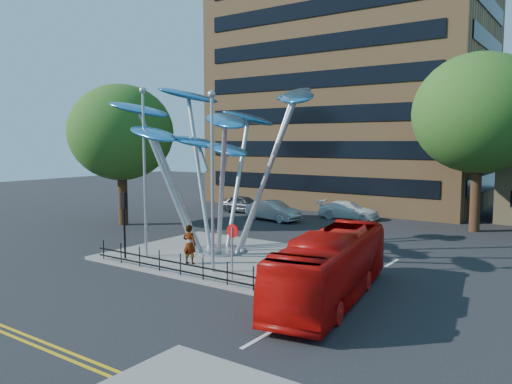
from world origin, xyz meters
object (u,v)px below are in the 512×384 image
Objects in this scene: street_lamp_left at (144,157)px; parked_car_mid at (273,211)px; pedestrian at (189,244)px; traffic_light_island at (124,211)px; parked_car_left at (243,204)px; tree_right at (479,114)px; no_entry_sign_island at (232,242)px; parked_car_right at (349,210)px; red_bus at (331,266)px; leaf_sculpture at (219,128)px; tree_left at (121,133)px; street_lamp_right at (212,165)px.

street_lamp_left is 15.28m from parked_car_mid.
pedestrian is (3.05, 0.04, -4.23)m from street_lamp_left.
parked_car_left is at bearing 107.01° from traffic_light_island.
tree_right is 3.54× the size of traffic_light_island.
parked_car_right is (-3.42, 19.65, -1.12)m from no_entry_sign_island.
tree_right is 19.89m from parked_car_left.
red_bus is at bearing -136.89° from parked_car_left.
no_entry_sign_island is 0.51× the size of parked_car_right.
leaf_sculpture reaches higher than parked_car_left.
parked_car_right is at bearing 102.87° from red_bus.
tree_left reaches higher than street_lamp_left.
no_entry_sign_island is 19.97m from parked_car_right.
street_lamp_left is 2.96m from traffic_light_island.
parked_car_mid is (-13.92, -4.00, -7.27)m from tree_right.
street_lamp_right reaches higher than parked_car_left.
tree_right is at bearing 56.69° from leaf_sculpture.
street_lamp_left is at bearing -127.40° from leaf_sculpture.
street_lamp_right is (14.50, -7.00, -1.70)m from tree_left.
no_entry_sign_island is at bearing 0.13° from traffic_light_island.
red_bus is (11.60, 0.35, -1.29)m from traffic_light_island.
tree_right reaches higher than street_lamp_left.
red_bus is (8.67, -3.83, -5.54)m from leaf_sculpture.
red_bus reaches higher than parked_car_mid.
tree_left reaches higher than traffic_light_island.
tree_left is at bearing 125.24° from parked_car_right.
street_lamp_right is at bearing -25.77° from tree_left.
street_lamp_left is (9.50, -6.50, -1.44)m from tree_left.
street_lamp_right is (-7.50, -19.00, -2.94)m from tree_right.
parked_car_mid is at bearing 117.08° from no_entry_sign_island.
street_lamp_right is at bearing 162.13° from no_entry_sign_island.
parked_car_left is (-17.02, 17.36, -0.59)m from red_bus.
tree_right is 11.94m from parked_car_right.
traffic_light_island is at bearing -125.04° from leaf_sculpture.
traffic_light_island is 1.76× the size of pedestrian.
parked_car_left is at bearing 93.49° from parked_car_right.
parked_car_right is at bearing 87.59° from leaf_sculpture.
pedestrian is at bearing 16.27° from traffic_light_island.
street_lamp_left is 5.21m from pedestrian.
tree_right is 16.20m from parked_car_mid.
red_bus is 1.98× the size of parked_car_right.
red_bus is 20.92m from parked_car_right.
tree_right is 1.38× the size of street_lamp_left.
no_entry_sign_island is at bearing -25.07° from tree_left.
street_lamp_left reaches higher than street_lamp_right.
traffic_light_island is at bearing -167.93° from parked_car_mid.
red_bus reaches higher than parked_car_left.
leaf_sculpture is at bearing -89.76° from pedestrian.
pedestrian is (-3.45, 1.02, -0.69)m from no_entry_sign_island.
no_entry_sign_island is 0.56× the size of parked_car_left.
pedestrian is at bearing 171.11° from parked_car_right.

